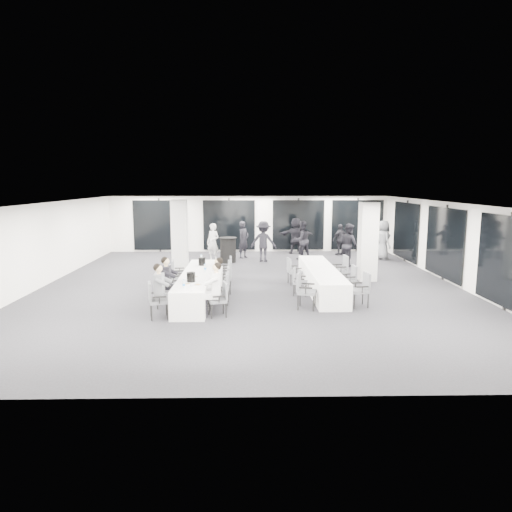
{
  "coord_description": "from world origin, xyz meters",
  "views": [
    {
      "loc": [
        -0.12,
        -15.0,
        3.48
      ],
      "look_at": [
        0.19,
        -0.2,
        1.08
      ],
      "focal_mm": 32.0,
      "sensor_mm": 36.0,
      "label": 1
    }
  ],
  "objects_px": {
    "standing_guest_a": "(244,237)",
    "ice_bucket_far": "(202,261)",
    "standing_guest_b": "(302,238)",
    "chair_main_left_fourth": "(173,277)",
    "chair_side_left_near": "(304,288)",
    "standing_guest_h": "(349,242)",
    "standing_guest_c": "(263,239)",
    "standing_guest_g": "(213,240)",
    "chair_main_left_mid": "(168,282)",
    "standing_guest_d": "(340,238)",
    "chair_main_right_fourth": "(225,275)",
    "chair_side_right_far": "(341,268)",
    "banquet_table_main": "(197,285)",
    "standing_guest_e": "(383,237)",
    "chair_main_left_far": "(177,272)",
    "banquet_table_side": "(321,279)",
    "chair_side_right_near": "(362,287)",
    "chair_side_left_mid": "(298,280)",
    "chair_main_left_near": "(155,298)",
    "chair_main_left_second": "(163,287)",
    "chair_main_right_near": "(220,297)",
    "chair_main_right_far": "(227,269)",
    "chair_side_left_far": "(293,269)",
    "ice_bucket_near": "(191,277)",
    "chair_main_right_mid": "(224,282)",
    "chair_main_right_second": "(222,288)",
    "chair_side_right_mid": "(350,278)",
    "standing_guest_f": "(296,233)",
    "cocktail_table": "(228,250)"
  },
  "relations": [
    {
      "from": "chair_main_right_far",
      "to": "chair_side_left_far",
      "type": "height_order",
      "value": "chair_main_right_far"
    },
    {
      "from": "chair_main_right_mid",
      "to": "standing_guest_h",
      "type": "xyz_separation_m",
      "value": [
        4.98,
        5.65,
        0.44
      ]
    },
    {
      "from": "chair_main_left_fourth",
      "to": "standing_guest_d",
      "type": "xyz_separation_m",
      "value": [
        6.86,
        7.41,
        0.35
      ]
    },
    {
      "from": "banquet_table_side",
      "to": "chair_side_right_near",
      "type": "height_order",
      "value": "chair_side_right_near"
    },
    {
      "from": "chair_main_left_second",
      "to": "chair_side_right_mid",
      "type": "relative_size",
      "value": 1.12
    },
    {
      "from": "banquet_table_main",
      "to": "standing_guest_e",
      "type": "bearing_deg",
      "value": 41.3
    },
    {
      "from": "ice_bucket_far",
      "to": "standing_guest_g",
      "type": "bearing_deg",
      "value": 90.1
    },
    {
      "from": "chair_main_left_fourth",
      "to": "ice_bucket_far",
      "type": "distance_m",
      "value": 1.17
    },
    {
      "from": "chair_main_right_fourth",
      "to": "chair_side_right_far",
      "type": "xyz_separation_m",
      "value": [
        3.93,
        1.18,
        -0.01
      ]
    },
    {
      "from": "chair_main_left_near",
      "to": "standing_guest_d",
      "type": "xyz_separation_m",
      "value": [
        6.86,
        10.21,
        0.31
      ]
    },
    {
      "from": "chair_main_right_fourth",
      "to": "chair_side_left_far",
      "type": "distance_m",
      "value": 2.58
    },
    {
      "from": "cocktail_table",
      "to": "chair_main_right_near",
      "type": "relative_size",
      "value": 1.21
    },
    {
      "from": "ice_bucket_far",
      "to": "standing_guest_d",
      "type": "bearing_deg",
      "value": 48.17
    },
    {
      "from": "chair_main_right_near",
      "to": "standing_guest_a",
      "type": "height_order",
      "value": "standing_guest_a"
    },
    {
      "from": "chair_main_left_mid",
      "to": "ice_bucket_far",
      "type": "distance_m",
      "value": 1.9
    },
    {
      "from": "chair_side_left_mid",
      "to": "standing_guest_h",
      "type": "relative_size",
      "value": 0.42
    },
    {
      "from": "standing_guest_b",
      "to": "chair_side_left_far",
      "type": "bearing_deg",
      "value": 52.99
    },
    {
      "from": "chair_main_right_near",
      "to": "chair_side_right_near",
      "type": "xyz_separation_m",
      "value": [
        3.94,
        0.87,
        0.03
      ]
    },
    {
      "from": "standing_guest_a",
      "to": "chair_side_left_mid",
      "type": "bearing_deg",
      "value": -126.77
    },
    {
      "from": "standing_guest_e",
      "to": "chair_main_left_far",
      "type": "bearing_deg",
      "value": 109.04
    },
    {
      "from": "standing_guest_a",
      "to": "ice_bucket_far",
      "type": "distance_m",
      "value": 6.17
    },
    {
      "from": "standing_guest_h",
      "to": "chair_side_left_near",
      "type": "bearing_deg",
      "value": 138.18
    },
    {
      "from": "standing_guest_e",
      "to": "standing_guest_g",
      "type": "distance_m",
      "value": 7.71
    },
    {
      "from": "chair_main_right_far",
      "to": "chair_side_right_mid",
      "type": "bearing_deg",
      "value": -111.73
    },
    {
      "from": "chair_main_right_second",
      "to": "chair_side_left_mid",
      "type": "xyz_separation_m",
      "value": [
        2.27,
        1.46,
        -0.08
      ]
    },
    {
      "from": "chair_side_left_far",
      "to": "standing_guest_a",
      "type": "height_order",
      "value": "standing_guest_a"
    },
    {
      "from": "chair_main_left_near",
      "to": "chair_main_right_near",
      "type": "bearing_deg",
      "value": 81.72
    },
    {
      "from": "chair_main_right_second",
      "to": "chair_side_left_far",
      "type": "distance_m",
      "value": 3.75
    },
    {
      "from": "chair_main_left_near",
      "to": "chair_main_left_mid",
      "type": "relative_size",
      "value": 0.98
    },
    {
      "from": "cocktail_table",
      "to": "chair_main_left_near",
      "type": "bearing_deg",
      "value": -100.39
    },
    {
      "from": "standing_guest_b",
      "to": "chair_main_left_fourth",
      "type": "bearing_deg",
      "value": 25.55
    },
    {
      "from": "chair_main_right_fourth",
      "to": "ice_bucket_far",
      "type": "bearing_deg",
      "value": 36.25
    },
    {
      "from": "chair_main_left_far",
      "to": "standing_guest_c",
      "type": "xyz_separation_m",
      "value": [
        3.09,
        4.88,
        0.5
      ]
    },
    {
      "from": "chair_side_left_near",
      "to": "standing_guest_h",
      "type": "bearing_deg",
      "value": 172.36
    },
    {
      "from": "chair_main_left_mid",
      "to": "chair_side_left_mid",
      "type": "height_order",
      "value": "chair_main_left_mid"
    },
    {
      "from": "standing_guest_c",
      "to": "standing_guest_g",
      "type": "distance_m",
      "value": 2.25
    },
    {
      "from": "chair_main_left_near",
      "to": "ice_bucket_near",
      "type": "height_order",
      "value": "ice_bucket_near"
    },
    {
      "from": "banquet_table_side",
      "to": "standing_guest_g",
      "type": "distance_m",
      "value": 6.93
    },
    {
      "from": "chair_side_left_mid",
      "to": "chair_side_right_mid",
      "type": "height_order",
      "value": "chair_side_right_mid"
    },
    {
      "from": "chair_main_right_fourth",
      "to": "standing_guest_c",
      "type": "xyz_separation_m",
      "value": [
        1.43,
        5.84,
        0.43
      ]
    },
    {
      "from": "chair_side_left_far",
      "to": "standing_guest_h",
      "type": "height_order",
      "value": "standing_guest_h"
    },
    {
      "from": "cocktail_table",
      "to": "standing_guest_d",
      "type": "distance_m",
      "value": 5.65
    },
    {
      "from": "chair_main_left_second",
      "to": "chair_side_right_near",
      "type": "height_order",
      "value": "chair_main_left_second"
    },
    {
      "from": "standing_guest_c",
      "to": "standing_guest_f",
      "type": "bearing_deg",
      "value": -112.65
    },
    {
      "from": "standing_guest_b",
      "to": "chair_main_left_mid",
      "type": "bearing_deg",
      "value": 29.3
    },
    {
      "from": "chair_main_left_far",
      "to": "chair_main_right_second",
      "type": "height_order",
      "value": "chair_main_right_second"
    },
    {
      "from": "chair_main_right_second",
      "to": "ice_bucket_near",
      "type": "xyz_separation_m",
      "value": [
        -0.87,
        0.03,
        0.31
      ]
    },
    {
      "from": "standing_guest_a",
      "to": "ice_bucket_far",
      "type": "height_order",
      "value": "standing_guest_a"
    },
    {
      "from": "chair_side_left_near",
      "to": "standing_guest_b",
      "type": "relative_size",
      "value": 0.51
    },
    {
      "from": "chair_side_right_mid",
      "to": "chair_main_right_fourth",
      "type": "bearing_deg",
      "value": 81.32
    }
  ]
}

